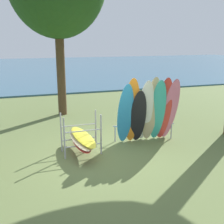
# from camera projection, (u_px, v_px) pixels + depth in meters

# --- Properties ---
(ground_plane) EXTENTS (80.00, 80.00, 0.00)m
(ground_plane) POSITION_uv_depth(u_px,v_px,m) (108.00, 156.00, 8.39)
(ground_plane) COLOR olive
(lake_water) EXTENTS (80.00, 36.00, 0.10)m
(lake_water) POSITION_uv_depth(u_px,v_px,m) (38.00, 68.00, 34.19)
(lake_water) COLOR #38607A
(lake_water) RESTS_ON ground
(leaning_board_pile) EXTENTS (2.14, 1.03, 2.29)m
(leaning_board_pile) POSITION_uv_depth(u_px,v_px,m) (148.00, 112.00, 9.22)
(leaning_board_pile) COLOR #2D8ED1
(leaning_board_pile) RESTS_ON ground
(board_storage_rack) EXTENTS (1.15, 2.13, 1.25)m
(board_storage_rack) POSITION_uv_depth(u_px,v_px,m) (81.00, 138.00, 8.55)
(board_storage_rack) COLOR #9EA0A5
(board_storage_rack) RESTS_ON ground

